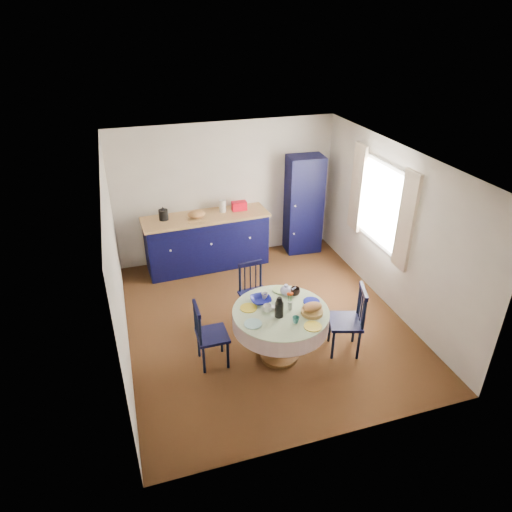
# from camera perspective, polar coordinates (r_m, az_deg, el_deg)

# --- Properties ---
(floor) EXTENTS (4.50, 4.50, 0.00)m
(floor) POSITION_cam_1_polar(r_m,az_deg,el_deg) (6.97, 1.08, -8.03)
(floor) COLOR black
(floor) RESTS_ON ground
(ceiling) EXTENTS (4.50, 4.50, 0.00)m
(ceiling) POSITION_cam_1_polar(r_m,az_deg,el_deg) (5.83, 1.31, 12.09)
(ceiling) COLOR white
(ceiling) RESTS_ON wall_back
(wall_back) EXTENTS (4.00, 0.02, 2.50)m
(wall_back) POSITION_cam_1_polar(r_m,az_deg,el_deg) (8.28, -3.76, 8.01)
(wall_back) COLOR beige
(wall_back) RESTS_ON floor
(wall_left) EXTENTS (0.02, 4.50, 2.50)m
(wall_left) POSITION_cam_1_polar(r_m,az_deg,el_deg) (6.05, -17.12, -1.53)
(wall_left) COLOR beige
(wall_left) RESTS_ON floor
(wall_right) EXTENTS (0.02, 4.50, 2.50)m
(wall_right) POSITION_cam_1_polar(r_m,az_deg,el_deg) (7.13, 16.65, 3.29)
(wall_right) COLOR beige
(wall_right) RESTS_ON floor
(window) EXTENTS (0.10, 1.74, 1.45)m
(window) POSITION_cam_1_polar(r_m,az_deg,el_deg) (7.23, 15.39, 6.20)
(window) COLOR white
(window) RESTS_ON wall_right
(kitchen_counter) EXTENTS (2.22, 0.78, 1.22)m
(kitchen_counter) POSITION_cam_1_polar(r_m,az_deg,el_deg) (8.19, -6.17, 1.95)
(kitchen_counter) COLOR black
(kitchen_counter) RESTS_ON floor
(pantry_cabinet) EXTENTS (0.68, 0.51, 1.85)m
(pantry_cabinet) POSITION_cam_1_polar(r_m,az_deg,el_deg) (8.60, 5.97, 6.39)
(pantry_cabinet) COLOR black
(pantry_cabinet) RESTS_ON floor
(dining_table) EXTENTS (1.24, 1.24, 1.03)m
(dining_table) POSITION_cam_1_polar(r_m,az_deg,el_deg) (5.95, 3.17, -7.80)
(dining_table) COLOR #573318
(dining_table) RESTS_ON floor
(chair_left) EXTENTS (0.40, 0.42, 0.93)m
(chair_left) POSITION_cam_1_polar(r_m,az_deg,el_deg) (5.98, -5.89, -9.70)
(chair_left) COLOR black
(chair_left) RESTS_ON floor
(chair_far) EXTENTS (0.45, 0.43, 0.92)m
(chair_far) POSITION_cam_1_polar(r_m,az_deg,el_deg) (6.74, -0.25, -4.61)
(chair_far) COLOR black
(chair_far) RESTS_ON floor
(chair_right) EXTENTS (0.54, 0.55, 0.99)m
(chair_right) POSITION_cam_1_polar(r_m,az_deg,el_deg) (6.25, 11.52, -7.85)
(chair_right) COLOR black
(chair_right) RESTS_ON floor
(mug_a) EXTENTS (0.12, 0.12, 0.09)m
(mug_a) POSITION_cam_1_polar(r_m,az_deg,el_deg) (5.83, 1.43, -6.58)
(mug_a) COLOR silver
(mug_a) RESTS_ON dining_table
(mug_b) EXTENTS (0.09, 0.09, 0.08)m
(mug_b) POSITION_cam_1_polar(r_m,az_deg,el_deg) (5.66, 4.99, -7.95)
(mug_b) COLOR #337F76
(mug_b) RESTS_ON dining_table
(mug_c) EXTENTS (0.14, 0.14, 0.11)m
(mug_c) POSITION_cam_1_polar(r_m,az_deg,el_deg) (6.16, 4.91, -4.45)
(mug_c) COLOR black
(mug_c) RESTS_ON dining_table
(mug_d) EXTENTS (0.09, 0.09, 0.09)m
(mug_d) POSITION_cam_1_polar(r_m,az_deg,el_deg) (6.08, 1.11, -4.99)
(mug_d) COLOR silver
(mug_d) RESTS_ON dining_table
(cobalt_bowl) EXTENTS (0.27, 0.27, 0.07)m
(cobalt_bowl) POSITION_cam_1_polar(r_m,az_deg,el_deg) (6.01, 0.60, -5.51)
(cobalt_bowl) COLOR navy
(cobalt_bowl) RESTS_ON dining_table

